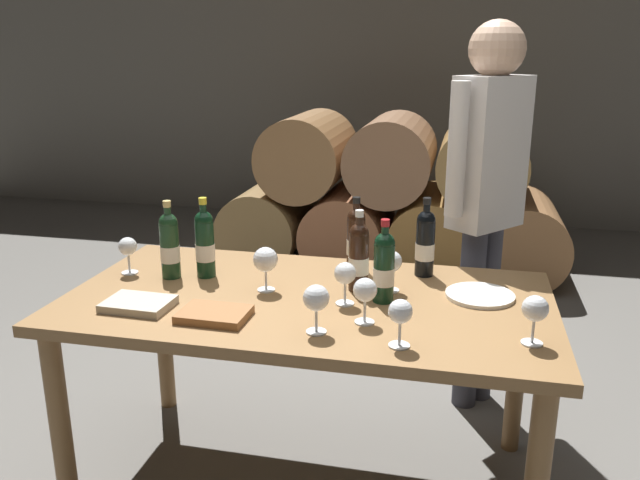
{
  "coord_description": "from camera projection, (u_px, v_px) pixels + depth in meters",
  "views": [
    {
      "loc": [
        0.51,
        -2.05,
        1.6
      ],
      "look_at": [
        0.0,
        0.2,
        0.91
      ],
      "focal_mm": 35.98,
      "sensor_mm": 36.0,
      "label": 1
    }
  ],
  "objects": [
    {
      "name": "ground_plane",
      "position": [
        309.0,
        480.0,
        2.48
      ],
      "size": [
        14.0,
        14.0,
        0.0
      ],
      "primitive_type": "plane",
      "color": "#66635E"
    },
    {
      "name": "cellar_back_wall",
      "position": [
        414.0,
        71.0,
        6.0
      ],
      "size": [
        10.0,
        0.24,
        2.8
      ],
      "primitive_type": "cube",
      "color": "slate",
      "rests_on": "ground_plane"
    },
    {
      "name": "barrel_stack",
      "position": [
        391.0,
        199.0,
        4.76
      ],
      "size": [
        2.49,
        0.9,
        1.15
      ],
      "color": "olive",
      "rests_on": "ground_plane"
    },
    {
      "name": "dining_table",
      "position": [
        308.0,
        320.0,
        2.29
      ],
      "size": [
        1.7,
        0.9,
        0.76
      ],
      "color": "olive",
      "rests_on": "ground_plane"
    },
    {
      "name": "wine_bottle_0",
      "position": [
        205.0,
        243.0,
        2.43
      ],
      "size": [
        0.07,
        0.07,
        0.31
      ],
      "color": "black",
      "rests_on": "dining_table"
    },
    {
      "name": "wine_bottle_1",
      "position": [
        170.0,
        245.0,
        2.42
      ],
      "size": [
        0.07,
        0.07,
        0.3
      ],
      "color": "#19381E",
      "rests_on": "dining_table"
    },
    {
      "name": "wine_bottle_2",
      "position": [
        356.0,
        238.0,
        2.51
      ],
      "size": [
        0.07,
        0.07,
        0.29
      ],
      "color": "black",
      "rests_on": "dining_table"
    },
    {
      "name": "wine_bottle_3",
      "position": [
        425.0,
        242.0,
        2.44
      ],
      "size": [
        0.07,
        0.07,
        0.31
      ],
      "color": "black",
      "rests_on": "dining_table"
    },
    {
      "name": "wine_bottle_4",
      "position": [
        384.0,
        266.0,
        2.18
      ],
      "size": [
        0.07,
        0.07,
        0.29
      ],
      "color": "black",
      "rests_on": "dining_table"
    },
    {
      "name": "wine_bottle_5",
      "position": [
        359.0,
        256.0,
        2.29
      ],
      "size": [
        0.07,
        0.07,
        0.3
      ],
      "color": "black",
      "rests_on": "dining_table"
    },
    {
      "name": "wine_glass_0",
      "position": [
        400.0,
        313.0,
        1.85
      ],
      "size": [
        0.07,
        0.07,
        0.15
      ],
      "color": "white",
      "rests_on": "dining_table"
    },
    {
      "name": "wine_glass_1",
      "position": [
        128.0,
        248.0,
        2.47
      ],
      "size": [
        0.07,
        0.07,
        0.15
      ],
      "color": "white",
      "rests_on": "dining_table"
    },
    {
      "name": "wine_glass_2",
      "position": [
        265.0,
        260.0,
        2.29
      ],
      "size": [
        0.09,
        0.09,
        0.16
      ],
      "color": "white",
      "rests_on": "dining_table"
    },
    {
      "name": "wine_glass_3",
      "position": [
        365.0,
        291.0,
        2.01
      ],
      "size": [
        0.08,
        0.08,
        0.15
      ],
      "color": "white",
      "rests_on": "dining_table"
    },
    {
      "name": "wine_glass_4",
      "position": [
        535.0,
        310.0,
        1.87
      ],
      "size": [
        0.08,
        0.08,
        0.15
      ],
      "color": "white",
      "rests_on": "dining_table"
    },
    {
      "name": "wine_glass_5",
      "position": [
        316.0,
        299.0,
        1.94
      ],
      "size": [
        0.08,
        0.08,
        0.16
      ],
      "color": "white",
      "rests_on": "dining_table"
    },
    {
      "name": "wine_glass_6",
      "position": [
        345.0,
        275.0,
        2.16
      ],
      "size": [
        0.08,
        0.08,
        0.15
      ],
      "color": "white",
      "rests_on": "dining_table"
    },
    {
      "name": "wine_glass_7",
      "position": [
        391.0,
        263.0,
        2.28
      ],
      "size": [
        0.08,
        0.08,
        0.15
      ],
      "color": "white",
      "rests_on": "dining_table"
    },
    {
      "name": "tasting_notebook",
      "position": [
        138.0,
        304.0,
        2.16
      ],
      "size": [
        0.22,
        0.17,
        0.03
      ],
      "primitive_type": "cube",
      "rotation": [
        0.0,
        0.0,
        -0.03
      ],
      "color": "#B2A893",
      "rests_on": "dining_table"
    },
    {
      "name": "leather_ledger",
      "position": [
        214.0,
        314.0,
        2.07
      ],
      "size": [
        0.22,
        0.16,
        0.03
      ],
      "primitive_type": "cube",
      "rotation": [
        0.0,
        0.0,
        -0.02
      ],
      "color": "#936038",
      "rests_on": "dining_table"
    },
    {
      "name": "serving_plate",
      "position": [
        480.0,
        295.0,
        2.25
      ],
      "size": [
        0.24,
        0.24,
        0.01
      ],
      "primitive_type": "cylinder",
      "color": "white",
      "rests_on": "dining_table"
    },
    {
      "name": "sommelier_presenting",
      "position": [
        487.0,
        184.0,
        2.75
      ],
      "size": [
        0.34,
        0.4,
        1.72
      ],
      "color": "#383842",
      "rests_on": "ground_plane"
    }
  ]
}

